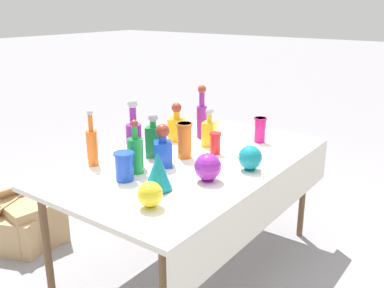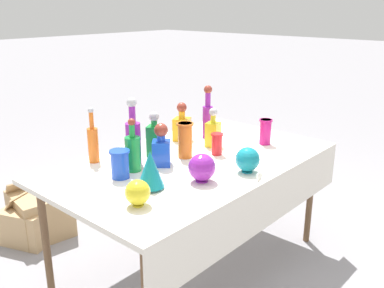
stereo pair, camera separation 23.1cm
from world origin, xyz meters
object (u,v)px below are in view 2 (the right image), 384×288
(tall_bottle_0, at_px, (133,138))
(square_decanter_0, at_px, (155,137))
(tall_bottle_3, at_px, (208,116))
(round_bowl_2, at_px, (138,192))
(square_decanter_1, at_px, (182,125))
(cardboard_box_behind_right, at_px, (41,213))
(fluted_vase_0, at_px, (150,169))
(slender_vase_2, at_px, (185,139))
(tall_bottle_2, at_px, (93,142))
(slender_vase_0, at_px, (217,143))
(slender_vase_3, at_px, (120,163))
(square_decanter_2, at_px, (161,147))
(slender_vase_1, at_px, (265,131))
(round_bowl_0, at_px, (248,159))
(tall_bottle_1, at_px, (133,151))
(round_bowl_1, at_px, (202,167))
(cardboard_box_behind_left, at_px, (36,219))
(square_decanter_3, at_px, (213,131))

(tall_bottle_0, distance_m, square_decanter_0, 0.19)
(tall_bottle_3, height_order, round_bowl_2, tall_bottle_3)
(square_decanter_1, bearing_deg, square_decanter_0, -165.67)
(round_bowl_2, height_order, cardboard_box_behind_right, round_bowl_2)
(fluted_vase_0, bearing_deg, tall_bottle_0, 61.69)
(slender_vase_2, bearing_deg, square_decanter_1, 45.96)
(tall_bottle_2, xyz_separation_m, slender_vase_0, (0.60, -0.48, -0.05))
(square_decanter_0, relative_size, slender_vase_3, 1.79)
(square_decanter_2, relative_size, slender_vase_3, 1.62)
(slender_vase_1, xyz_separation_m, slender_vase_2, (-0.56, 0.23, 0.03))
(round_bowl_2, bearing_deg, round_bowl_0, -11.69)
(tall_bottle_1, xyz_separation_m, slender_vase_1, (0.93, -0.30, -0.02))
(square_decanter_1, relative_size, round_bowl_1, 1.74)
(square_decanter_1, xyz_separation_m, cardboard_box_behind_left, (-0.73, 0.83, -0.73))
(cardboard_box_behind_right, bearing_deg, slender_vase_1, -52.56)
(slender_vase_1, relative_size, slender_vase_3, 1.09)
(round_bowl_0, height_order, round_bowl_2, round_bowl_0)
(square_decanter_1, bearing_deg, slender_vase_0, -101.49)
(tall_bottle_3, bearing_deg, slender_vase_1, -68.69)
(round_bowl_0, bearing_deg, round_bowl_1, 158.77)
(tall_bottle_2, xyz_separation_m, slender_vase_1, (0.99, -0.59, -0.03))
(slender_vase_0, relative_size, round_bowl_0, 0.95)
(slender_vase_2, xyz_separation_m, slender_vase_3, (-0.48, 0.04, -0.03))
(square_decanter_0, relative_size, slender_vase_1, 1.64)
(square_decanter_3, bearing_deg, round_bowl_1, -146.70)
(square_decanter_2, height_order, round_bowl_1, square_decanter_2)
(square_decanter_0, relative_size, slender_vase_2, 1.28)
(tall_bottle_3, distance_m, slender_vase_2, 0.44)
(tall_bottle_2, relative_size, cardboard_box_behind_left, 0.62)
(slender_vase_2, distance_m, slender_vase_3, 0.49)
(square_decanter_1, xyz_separation_m, slender_vase_2, (-0.25, -0.26, 0.01))
(round_bowl_2, bearing_deg, square_decanter_3, 17.57)
(square_decanter_0, bearing_deg, slender_vase_0, -46.13)
(square_decanter_3, xyz_separation_m, cardboard_box_behind_right, (-0.73, 1.08, -0.70))
(slender_vase_2, bearing_deg, slender_vase_0, -33.96)
(fluted_vase_0, bearing_deg, cardboard_box_behind_left, 90.46)
(tall_bottle_0, height_order, cardboard_box_behind_right, tall_bottle_0)
(tall_bottle_1, distance_m, tall_bottle_2, 0.30)
(square_decanter_2, bearing_deg, round_bowl_0, -61.36)
(round_bowl_0, bearing_deg, tall_bottle_3, 58.65)
(tall_bottle_3, distance_m, square_decanter_2, 0.63)
(tall_bottle_0, bearing_deg, square_decanter_1, 11.08)
(slender_vase_2, bearing_deg, square_decanter_2, 176.47)
(fluted_vase_0, distance_m, round_bowl_1, 0.29)
(tall_bottle_0, height_order, round_bowl_0, tall_bottle_0)
(tall_bottle_0, relative_size, slender_vase_1, 2.33)
(round_bowl_0, relative_size, round_bowl_1, 0.95)
(tall_bottle_1, distance_m, slender_vase_2, 0.37)
(square_decanter_0, relative_size, square_decanter_1, 1.05)
(round_bowl_2, bearing_deg, tall_bottle_3, 22.85)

